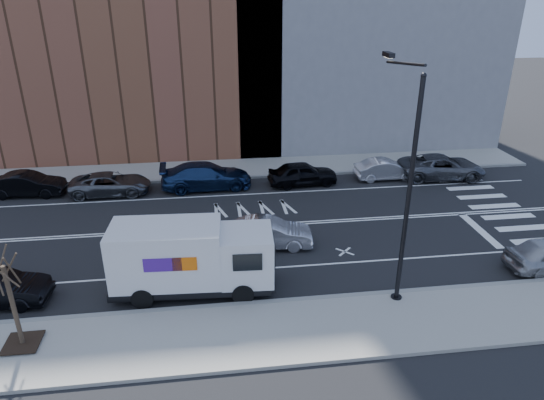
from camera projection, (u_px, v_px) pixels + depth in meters
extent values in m
plane|color=black|center=(217.00, 228.00, 25.49)|extent=(120.00, 120.00, 0.00)
cube|color=gray|center=(224.00, 336.00, 17.48)|extent=(44.00, 3.60, 0.15)
cube|color=gray|center=(214.00, 169.00, 33.44)|extent=(44.00, 3.60, 0.15)
cube|color=gray|center=(222.00, 306.00, 19.10)|extent=(44.00, 0.25, 0.17)
cube|color=gray|center=(214.00, 179.00, 31.81)|extent=(44.00, 0.25, 0.17)
cylinder|color=black|center=(408.00, 199.00, 17.79)|extent=(0.18, 0.18, 9.00)
cylinder|color=black|center=(396.00, 298.00, 19.57)|extent=(0.44, 0.44, 0.20)
sphere|color=black|center=(424.00, 75.00, 16.00)|extent=(0.20, 0.20, 0.20)
cylinder|color=black|center=(405.00, 63.00, 17.48)|extent=(0.11, 3.49, 0.48)
cube|color=black|center=(389.00, 55.00, 18.98)|extent=(0.25, 0.80, 0.18)
cube|color=#FFF2CC|center=(388.00, 57.00, 19.02)|extent=(0.18, 0.55, 0.03)
cube|color=black|center=(23.00, 343.00, 16.94)|extent=(1.20, 1.20, 0.04)
cylinder|color=#382B1E|center=(13.00, 307.00, 16.33)|extent=(0.16, 0.16, 3.20)
cylinder|color=#382B1E|center=(12.00, 271.00, 15.79)|extent=(0.06, 0.80, 1.44)
cylinder|color=#382B1E|center=(9.00, 267.00, 15.99)|extent=(0.81, 0.31, 1.19)
cylinder|color=#382B1E|center=(4.00, 275.00, 15.56)|extent=(0.72, 0.29, 1.13)
cube|color=black|center=(192.00, 281.00, 20.08)|extent=(6.56, 2.53, 0.31)
cube|color=silver|center=(247.00, 255.00, 19.78)|extent=(2.20, 2.34, 2.08)
cube|color=black|center=(273.00, 247.00, 19.73)|extent=(0.17, 1.92, 0.99)
cube|color=black|center=(248.00, 262.00, 18.62)|extent=(1.14, 0.10, 0.73)
cube|color=black|center=(246.00, 235.00, 20.69)|extent=(1.14, 0.10, 0.73)
cube|color=black|center=(272.00, 275.00, 20.27)|extent=(0.27, 2.09, 0.36)
cube|color=silver|center=(167.00, 253.00, 19.47)|extent=(4.48, 2.52, 2.39)
cube|color=#47198C|center=(162.00, 265.00, 18.35)|extent=(1.45, 0.10, 0.57)
cube|color=orange|center=(185.00, 264.00, 18.40)|extent=(0.94, 0.07, 0.57)
cube|color=#47198C|center=(170.00, 236.00, 20.47)|extent=(1.45, 0.10, 0.57)
cube|color=orange|center=(189.00, 235.00, 20.53)|extent=(0.94, 0.07, 0.57)
cylinder|color=black|center=(243.00, 294.00, 19.29)|extent=(0.89, 0.34, 0.87)
cylinder|color=black|center=(242.00, 266.00, 21.19)|extent=(0.89, 0.34, 0.87)
cylinder|color=black|center=(142.00, 298.00, 19.01)|extent=(0.89, 0.34, 0.87)
cylinder|color=black|center=(150.00, 270.00, 20.91)|extent=(0.89, 0.34, 0.87)
imported|color=black|center=(28.00, 184.00, 29.22)|extent=(4.43, 1.79, 1.43)
imported|color=#52545A|center=(110.00, 184.00, 29.43)|extent=(4.79, 2.25, 1.33)
imported|color=navy|center=(206.00, 176.00, 30.25)|extent=(5.69, 2.51, 1.63)
imported|color=black|center=(303.00, 174.00, 30.82)|extent=(4.51, 2.11, 1.49)
imported|color=silver|center=(386.00, 169.00, 31.75)|extent=(4.10, 1.52, 1.34)
imported|color=#4D4F54|center=(442.00, 167.00, 31.90)|extent=(5.77, 3.06, 1.54)
imported|color=silver|center=(268.00, 233.00, 23.45)|extent=(4.42, 1.96, 1.41)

